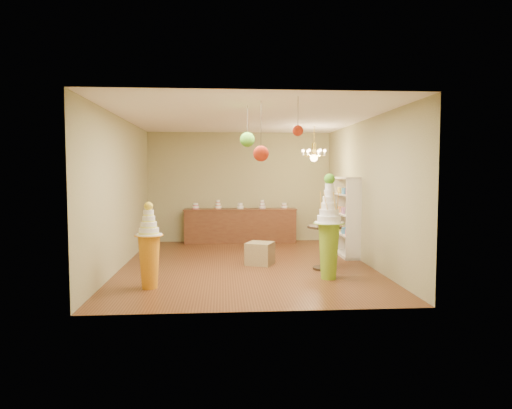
{
  "coord_description": "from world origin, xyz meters",
  "views": [
    {
      "loc": [
        -0.48,
        -9.35,
        1.9
      ],
      "look_at": [
        0.21,
        0.0,
        1.24
      ],
      "focal_mm": 32.0,
      "sensor_mm": 36.0,
      "label": 1
    }
  ],
  "objects": [
    {
      "name": "shelving_unit",
      "position": [
        2.34,
        0.8,
        0.9
      ],
      "size": [
        0.33,
        1.2,
        1.8
      ],
      "color": "beige",
      "rests_on": "floor"
    },
    {
      "name": "ceiling",
      "position": [
        0.0,
        0.0,
        3.0
      ],
      "size": [
        6.5,
        6.5,
        0.0
      ],
      "primitive_type": "plane",
      "rotation": [
        3.14,
        0.0,
        0.0
      ],
      "color": "white",
      "rests_on": "ground"
    },
    {
      "name": "wall_front",
      "position": [
        0.0,
        -3.25,
        1.5
      ],
      "size": [
        5.0,
        0.04,
        3.0
      ],
      "primitive_type": "cube",
      "color": "tan",
      "rests_on": "ground"
    },
    {
      "name": "wall_right",
      "position": [
        2.5,
        0.0,
        1.5
      ],
      "size": [
        0.04,
        6.5,
        3.0
      ],
      "primitive_type": "cube",
      "color": "tan",
      "rests_on": "ground"
    },
    {
      "name": "vase",
      "position": [
        1.51,
        -0.61,
        0.96
      ],
      "size": [
        0.21,
        0.21,
        0.2
      ],
      "primitive_type": "imported",
      "rotation": [
        0.0,
        0.0,
        -0.09
      ],
      "color": "beige",
      "rests_on": "round_table"
    },
    {
      "name": "pedestal_orange",
      "position": [
        -1.68,
        -1.85,
        0.57
      ],
      "size": [
        0.5,
        0.5,
        1.43
      ],
      "rotation": [
        0.0,
        0.0,
        -0.18
      ],
      "color": "orange",
      "rests_on": "floor"
    },
    {
      "name": "sideboard",
      "position": [
        0.0,
        2.97,
        0.48
      ],
      "size": [
        3.04,
        0.54,
        1.16
      ],
      "color": "#5B311C",
      "rests_on": "floor"
    },
    {
      "name": "chandelier",
      "position": [
        1.7,
        1.42,
        2.3
      ],
      "size": [
        0.66,
        0.66,
        0.85
      ],
      "rotation": [
        0.0,
        0.0,
        -0.11
      ],
      "color": "gold",
      "rests_on": "ceiling"
    },
    {
      "name": "wall_back",
      "position": [
        0.0,
        3.25,
        1.5
      ],
      "size": [
        5.0,
        0.04,
        3.0
      ],
      "primitive_type": "cube",
      "color": "tan",
      "rests_on": "ground"
    },
    {
      "name": "pedestal_green",
      "position": [
        1.41,
        -1.41,
        0.75
      ],
      "size": [
        0.56,
        0.56,
        1.88
      ],
      "rotation": [
        0.0,
        0.0,
        -0.1
      ],
      "color": "#7BA524",
      "rests_on": "floor"
    },
    {
      "name": "wall_left",
      "position": [
        -2.5,
        0.0,
        1.5
      ],
      "size": [
        0.04,
        6.5,
        3.0
      ],
      "primitive_type": "cube",
      "color": "tan",
      "rests_on": "ground"
    },
    {
      "name": "pom_green_mid",
      "position": [
        -0.07,
        -1.82,
        2.44
      ],
      "size": [
        0.24,
        0.24,
        0.68
      ],
      "color": "#383028",
      "rests_on": "ceiling"
    },
    {
      "name": "round_table",
      "position": [
        1.51,
        -0.61,
        0.56
      ],
      "size": [
        0.81,
        0.81,
        0.86
      ],
      "rotation": [
        0.0,
        0.0,
        0.23
      ],
      "color": "black",
      "rests_on": "floor"
    },
    {
      "name": "pom_red_left",
      "position": [
        0.12,
        -2.3,
        2.19
      ],
      "size": [
        0.24,
        0.24,
        0.93
      ],
      "color": "#383028",
      "rests_on": "ceiling"
    },
    {
      "name": "burlap_riser",
      "position": [
        0.29,
        -0.04,
        0.23
      ],
      "size": [
        0.67,
        0.67,
        0.46
      ],
      "primitive_type": "cube",
      "rotation": [
        0.0,
        0.0,
        -0.41
      ],
      "color": "olive",
      "rests_on": "floor"
    },
    {
      "name": "floor",
      "position": [
        0.0,
        0.0,
        0.0
      ],
      "size": [
        6.5,
        6.5,
        0.0
      ],
      "primitive_type": "plane",
      "color": "#542E17",
      "rests_on": "ground"
    },
    {
      "name": "pom_red_right",
      "position": [
        0.61,
        -2.76,
        2.51
      ],
      "size": [
        0.16,
        0.16,
        0.57
      ],
      "color": "#383028",
      "rests_on": "ceiling"
    }
  ]
}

